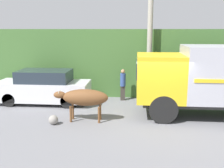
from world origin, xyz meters
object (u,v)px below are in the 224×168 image
brown_cow (84,98)px  cargo_truck (217,77)px  utility_pole (150,35)px  roadside_rock (53,120)px  pedestrian_on_hill (123,83)px  parked_suv (43,87)px

brown_cow → cargo_truck: bearing=18.4°
brown_cow → utility_pole: 5.15m
utility_pole → roadside_rock: 6.54m
pedestrian_on_hill → utility_pole: bearing=-173.9°
parked_suv → brown_cow: bearing=-43.7°
pedestrian_on_hill → parked_suv: bearing=10.4°
parked_suv → pedestrian_on_hill: size_ratio=2.82×
parked_suv → roadside_rock: bearing=-64.3°
brown_cow → roadside_rock: bearing=-148.6°
cargo_truck → brown_cow: bearing=-170.6°
roadside_rock → utility_pole: bearing=46.4°
brown_cow → roadside_rock: size_ratio=5.92×
pedestrian_on_hill → utility_pole: (1.35, 0.21, 2.50)m
cargo_truck → roadside_rock: 6.98m
cargo_truck → parked_suv: cargo_truck is taller
parked_suv → pedestrian_on_hill: parked_suv is taller
cargo_truck → utility_pole: bearing=135.4°
cargo_truck → roadside_rock: (-6.63, -1.56, -1.55)m
cargo_truck → utility_pole: size_ratio=0.98×
cargo_truck → utility_pole: (-2.71, 2.55, 1.69)m
brown_cow → pedestrian_on_hill: (1.41, 3.39, -0.06)m
utility_pole → parked_suv: bearing=-168.1°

